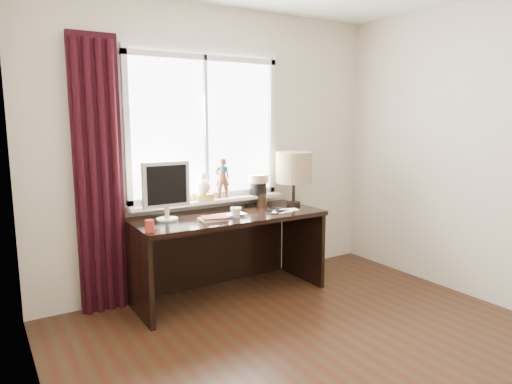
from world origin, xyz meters
TOP-DOWN VIEW (x-y plane):
  - floor at (0.00, 0.00)m, footprint 3.50×4.00m
  - wall_back at (0.00, 2.00)m, footprint 3.50×0.00m
  - wall_left at (-1.75, 0.00)m, footprint 0.00×4.00m
  - laptop at (-0.14, 1.55)m, footprint 0.31×0.21m
  - mug at (-0.11, 1.48)m, footprint 0.13×0.12m
  - red_cup at (-0.90, 1.39)m, footprint 0.07×0.07m
  - window at (-0.13, 1.95)m, footprint 1.52×0.22m
  - curtain at (-1.13, 1.91)m, footprint 0.38×0.09m
  - desk at (-0.10, 1.73)m, footprint 1.70×0.70m
  - monitor at (-0.64, 1.71)m, footprint 0.40×0.18m
  - notebook_stack at (-0.32, 1.49)m, footprint 0.25×0.20m
  - brush_holder at (0.37, 1.83)m, footprint 0.09×0.09m
  - icon_frame at (0.43, 1.90)m, footprint 0.10×0.03m
  - table_lamp at (0.66, 1.69)m, footprint 0.35×0.35m
  - loose_papers at (0.41, 1.50)m, footprint 0.31×0.19m
  - desk_cables at (0.29, 1.61)m, footprint 0.27×0.50m

SIDE VIEW (x-z plane):
  - floor at x=0.00m, z-range 0.00..0.00m
  - desk at x=-0.10m, z-range 0.13..0.88m
  - loose_papers at x=0.41m, z-range 0.75..0.75m
  - desk_cables at x=0.29m, z-range 0.75..0.76m
  - laptop at x=-0.14m, z-range 0.75..0.77m
  - notebook_stack at x=-0.32m, z-range 0.75..0.78m
  - red_cup at x=-0.90m, z-range 0.75..0.84m
  - mug at x=-0.11m, z-range 0.75..0.85m
  - brush_holder at x=0.37m, z-range 0.69..0.94m
  - icon_frame at x=0.43m, z-range 0.75..0.88m
  - monitor at x=-0.64m, z-range 0.78..1.27m
  - table_lamp at x=0.66m, z-range 0.85..1.37m
  - curtain at x=-1.13m, z-range -0.01..2.24m
  - wall_back at x=0.00m, z-range 0.00..2.60m
  - wall_left at x=-1.75m, z-range 0.00..2.60m
  - window at x=-0.13m, z-range 0.61..2.01m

